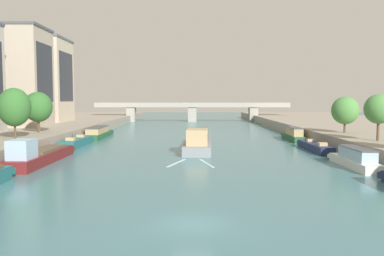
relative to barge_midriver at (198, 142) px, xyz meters
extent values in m
plane|color=#42757F|center=(-0.93, -36.63, -1.05)|extent=(400.00, 400.00, 0.00)
cube|color=gray|center=(-39.57, 18.37, 0.05)|extent=(36.00, 170.00, 2.20)
cube|color=gray|center=(37.71, 18.37, 0.05)|extent=(36.00, 170.00, 2.20)
cube|color=gray|center=(0.04, 0.87, -0.41)|extent=(4.76, 20.76, 1.28)
cube|color=gray|center=(0.50, 11.52, -0.28)|extent=(3.73, 1.42, 1.01)
cube|color=gray|center=(0.04, 0.87, 0.26)|extent=(4.83, 20.76, 0.06)
cube|color=tan|center=(-0.26, -6.13, 1.38)|extent=(3.08, 4.24, 2.18)
cube|color=black|center=(-0.17, -4.06, 1.70)|extent=(2.32, 0.13, 0.61)
cube|color=brown|center=(0.13, 2.93, 0.47)|extent=(3.48, 10.84, 0.36)
cylinder|color=#232328|center=(0.35, -5.33, 0.84)|extent=(0.07, 0.07, 1.10)
cube|color=silver|center=(0.73, -13.81, -1.03)|extent=(1.75, 5.92, 0.03)
cube|color=silver|center=(-2.87, -13.65, -1.03)|extent=(2.24, 5.81, 0.03)
cube|color=#23666B|center=(-19.27, -22.71, -0.30)|extent=(1.71, 1.31, 1.00)
cube|color=maroon|center=(-19.37, -13.25, -0.46)|extent=(3.16, 15.32, 1.18)
cube|color=maroon|center=(-19.32, -5.25, -0.34)|extent=(2.92, 1.27, 0.96)
cube|color=maroon|center=(-19.37, -13.25, 0.16)|extent=(3.22, 15.32, 0.06)
cube|color=#9EBCD6|center=(-19.40, -18.45, 1.25)|extent=(2.32, 3.07, 2.11)
cube|color=black|center=(-19.39, -16.91, 1.57)|extent=(1.84, 0.04, 0.59)
cube|color=brown|center=(-19.36, -11.72, 0.37)|extent=(2.44, 7.97, 0.36)
cylinder|color=#232328|center=(-18.94, -17.84, 0.74)|extent=(0.07, 0.07, 1.10)
cube|color=#23666B|center=(-19.90, 3.05, -0.44)|extent=(2.37, 10.76, 1.21)
cube|color=#23666B|center=(-19.90, 8.79, -0.32)|extent=(2.25, 1.25, 0.97)
cube|color=#23666B|center=(-19.90, 3.05, 0.19)|extent=(2.42, 10.76, 0.06)
cube|color=tan|center=(-19.90, 5.42, 0.42)|extent=(1.18, 0.90, 0.40)
cube|color=tan|center=(-19.90, 0.04, 0.46)|extent=(1.30, 1.10, 0.48)
cylinder|color=#232328|center=(-19.55, -0.18, 0.77)|extent=(0.07, 0.07, 1.10)
cube|color=#235633|center=(-19.75, 17.41, -0.58)|extent=(3.06, 14.61, 0.94)
cube|color=#235633|center=(-19.79, 25.06, -0.49)|extent=(2.84, 1.22, 0.83)
cube|color=#235633|center=(-19.75, 17.41, -0.08)|extent=(3.12, 14.61, 0.06)
cube|color=tan|center=(-19.75, 16.68, 0.52)|extent=(2.50, 9.35, 1.14)
cube|color=#4C4C51|center=(-19.75, 16.68, 1.13)|extent=(2.68, 9.63, 0.08)
cylinder|color=#232328|center=(-19.28, 13.04, 0.50)|extent=(0.07, 0.07, 1.10)
cube|color=silver|center=(17.46, -16.52, -0.60)|extent=(2.23, 10.04, 0.91)
cube|color=silver|center=(17.41, -11.17, -0.51)|extent=(2.04, 1.22, 0.81)
cube|color=silver|center=(17.46, -16.52, -0.11)|extent=(2.27, 10.04, 0.06)
cube|color=#9EBCD6|center=(17.47, -17.03, 0.54)|extent=(1.81, 6.43, 1.25)
cube|color=#4C4C51|center=(17.47, -17.03, 1.21)|extent=(1.94, 6.62, 0.08)
cylinder|color=#232328|center=(17.81, -19.53, 0.47)|extent=(0.07, 0.07, 1.10)
cube|color=#1E284C|center=(17.41, -2.53, -0.52)|extent=(2.15, 11.03, 1.06)
cube|color=#1E284C|center=(17.37, 3.32, -0.41)|extent=(1.98, 1.24, 0.90)
cube|color=#1E284C|center=(17.41, -2.53, 0.04)|extent=(2.20, 11.03, 0.06)
cube|color=tan|center=(17.40, -0.11, 0.27)|extent=(1.04, 0.91, 0.40)
cube|color=tan|center=(17.43, -5.61, 0.31)|extent=(1.15, 1.11, 0.48)
cylinder|color=#232328|center=(17.75, -5.83, 0.62)|extent=(0.07, 0.07, 1.10)
cube|color=#235633|center=(17.96, 12.15, -0.57)|extent=(2.21, 10.57, 0.97)
cube|color=#235633|center=(18.05, 17.77, -0.47)|extent=(1.97, 1.24, 0.84)
cube|color=#235633|center=(17.96, 12.15, -0.05)|extent=(2.25, 10.57, 0.06)
cube|color=tan|center=(17.95, 11.63, 0.67)|extent=(1.79, 6.77, 1.38)
cube|color=#4C4C51|center=(17.95, 11.63, 1.40)|extent=(1.91, 6.97, 0.08)
cylinder|color=#232328|center=(18.22, 8.99, 0.53)|extent=(0.07, 0.07, 1.10)
cylinder|color=brown|center=(-25.72, -6.09, 2.61)|extent=(0.28, 0.28, 2.91)
ellipsoid|color=#336B2D|center=(-25.72, -6.09, 5.54)|extent=(4.44, 4.44, 5.37)
cylinder|color=brown|center=(-26.38, 3.97, 2.57)|extent=(0.38, 0.38, 2.83)
ellipsoid|color=#336B2D|center=(-26.38, 3.97, 5.36)|extent=(4.58, 4.58, 4.97)
cylinder|color=brown|center=(23.63, -8.94, 2.72)|extent=(0.35, 0.35, 3.13)
ellipsoid|color=#4C8942|center=(23.63, -8.94, 5.37)|extent=(3.74, 3.74, 3.94)
cylinder|color=brown|center=(24.02, 3.29, 2.36)|extent=(0.34, 0.34, 2.40)
ellipsoid|color=#4C8942|center=(24.02, 3.29, 4.81)|extent=(4.36, 4.36, 4.54)
cube|color=#B2A38E|center=(-37.76, 18.21, 10.84)|extent=(14.65, 10.30, 19.38)
cube|color=#4C515B|center=(-37.76, 18.21, 20.78)|extent=(15.09, 10.60, 0.50)
cube|color=#232833|center=(-30.42, 18.21, 11.81)|extent=(0.04, 8.24, 11.63)
cube|color=beige|center=(-37.76, 35.25, 11.00)|extent=(12.22, 12.36, 19.70)
cube|color=#565B66|center=(-37.76, 35.25, 21.10)|extent=(12.58, 12.74, 0.50)
cube|color=#232833|center=(-31.64, 35.25, 11.99)|extent=(0.04, 9.89, 11.82)
cube|color=#9E998E|center=(-0.93, 71.26, 4.17)|extent=(65.28, 4.40, 0.60)
cube|color=#9E998E|center=(-0.93, 69.26, 4.92)|extent=(65.28, 0.30, 0.90)
cube|color=#9E998E|center=(-0.93, 73.26, 4.92)|extent=(65.28, 0.30, 0.90)
cube|color=#9E998E|center=(-21.57, 71.26, 1.41)|extent=(2.80, 3.60, 4.92)
cube|color=#9E998E|center=(-0.93, 71.26, 1.41)|extent=(2.80, 3.60, 4.92)
cube|color=#9E998E|center=(19.71, 71.26, 1.41)|extent=(2.80, 3.60, 4.92)
camera|label=1|loc=(-0.99, -60.19, 6.71)|focal=36.42mm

